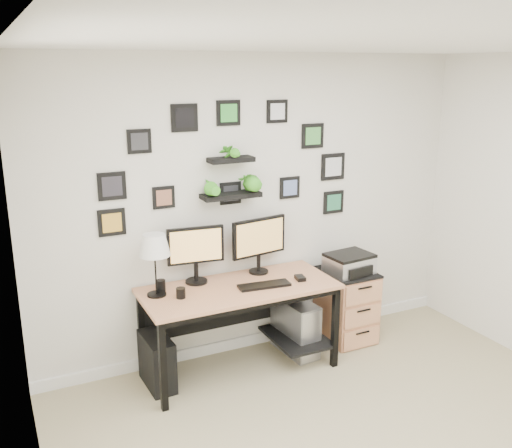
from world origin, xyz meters
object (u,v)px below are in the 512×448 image
pc_tower_black (157,361)px  file_cabinet (347,305)px  pc_tower_grey (296,327)px  printer (349,263)px  monitor_right (259,241)px  monitor_left (196,251)px  table_lamp (154,247)px  mug (181,293)px  desk (241,298)px

pc_tower_black → file_cabinet: size_ratio=0.63×
pc_tower_grey → file_cabinet: (0.56, 0.03, 0.09)m
pc_tower_grey → printer: (0.54, -0.01, 0.52)m
monitor_right → printer: (0.83, -0.17, -0.28)m
monitor_left → monitor_right: monitor_right is taller
table_lamp → pc_tower_black: bearing=-125.1°
pc_tower_black → printer: size_ratio=1.00×
file_cabinet → mug: bearing=-176.0°
monitor_right → table_lamp: bearing=-173.4°
pc_tower_black → printer: 1.90m
desk → table_lamp: bearing=173.7°
monitor_right → pc_tower_grey: monitor_right is taller
pc_tower_grey → file_cabinet: size_ratio=0.76×
monitor_right → mug: (-0.79, -0.24, -0.25)m
pc_tower_grey → printer: 0.75m
mug → printer: 1.62m
mug → monitor_left: bearing=48.8°
pc_tower_grey → file_cabinet: 0.57m
pc_tower_black → monitor_right: bearing=7.0°
file_cabinet → monitor_left: bearing=174.5°
table_lamp → pc_tower_grey: 1.53m
table_lamp → printer: bearing=-2.0°
table_lamp → pc_tower_black: (-0.04, -0.06, -0.94)m
table_lamp → monitor_left: bearing=17.6°
monitor_right → table_lamp: size_ratio=1.05×
pc_tower_black → printer: printer is taller
desk → pc_tower_black: 0.84m
mug → table_lamp: bearing=139.1°
desk → monitor_left: bearing=148.5°
pc_tower_black → pc_tower_grey: pc_tower_grey is taller
desk → printer: 1.09m
monitor_right → pc_tower_grey: 0.86m
table_lamp → pc_tower_grey: table_lamp is taller
monitor_right → pc_tower_grey: size_ratio=1.03×
monitor_left → file_cabinet: (1.42, -0.14, -0.70)m
monitor_left → pc_tower_grey: 1.17m
desk → table_lamp: size_ratio=3.20×
table_lamp → monitor_right: bearing=6.6°
desk → mug: size_ratio=19.49×
monitor_left → printer: (1.40, -0.18, -0.27)m
desk → file_cabinet: bearing=3.0°
desk → file_cabinet: (1.10, 0.06, -0.29)m
desk → monitor_left: 0.55m
pc_tower_grey → table_lamp: bearing=177.6°
monitor_left → table_lamp: size_ratio=0.96×
printer → pc_tower_black: bearing=179.9°
desk → monitor_left: size_ratio=3.33×
monitor_right → mug: monitor_right is taller
desk → monitor_right: size_ratio=3.05×
desk → mug: (-0.54, -0.06, 0.16)m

